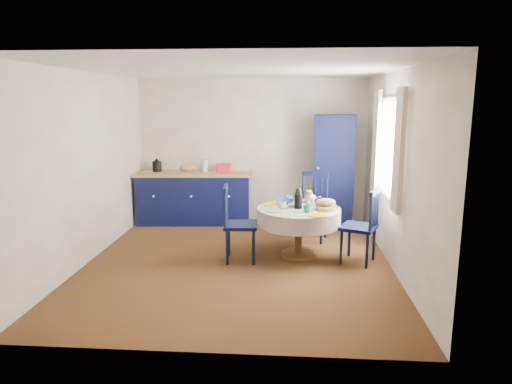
% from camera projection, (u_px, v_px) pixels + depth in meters
% --- Properties ---
extents(floor, '(4.50, 4.50, 0.00)m').
position_uv_depth(floor, '(238.00, 262.00, 6.10)').
color(floor, black).
rests_on(floor, ground).
extents(ceiling, '(4.50, 4.50, 0.00)m').
position_uv_depth(ceiling, '(237.00, 69.00, 5.61)').
color(ceiling, white).
rests_on(ceiling, wall_back).
extents(wall_back, '(4.00, 0.02, 2.50)m').
position_uv_depth(wall_back, '(252.00, 151.00, 8.05)').
color(wall_back, white).
rests_on(wall_back, floor).
extents(wall_left, '(0.02, 4.50, 2.50)m').
position_uv_depth(wall_left, '(87.00, 168.00, 6.00)').
color(wall_left, white).
rests_on(wall_left, floor).
extents(wall_right, '(0.02, 4.50, 2.50)m').
position_uv_depth(wall_right, '(396.00, 171.00, 5.71)').
color(wall_right, white).
rests_on(wall_right, floor).
extents(window, '(0.10, 1.74, 1.45)m').
position_uv_depth(window, '(389.00, 147.00, 5.96)').
color(window, white).
rests_on(window, wall_right).
extents(kitchen_counter, '(2.03, 0.75, 1.13)m').
position_uv_depth(kitchen_counter, '(194.00, 197.00, 8.00)').
color(kitchen_counter, black).
rests_on(kitchen_counter, floor).
extents(pantry_cabinet, '(0.69, 0.52, 1.89)m').
position_uv_depth(pantry_cabinet, '(333.00, 172.00, 7.62)').
color(pantry_cabinet, black).
rests_on(pantry_cabinet, floor).
extents(dining_table, '(1.14, 1.14, 0.96)m').
position_uv_depth(dining_table, '(299.00, 216.00, 6.23)').
color(dining_table, brown).
rests_on(dining_table, floor).
extents(chair_left, '(0.47, 0.49, 1.02)m').
position_uv_depth(chair_left, '(237.00, 223.00, 6.07)').
color(chair_left, black).
rests_on(chair_left, floor).
extents(chair_far, '(0.56, 0.54, 1.03)m').
position_uv_depth(chair_far, '(313.00, 206.00, 7.02)').
color(chair_far, black).
rests_on(chair_far, floor).
extents(chair_right, '(0.57, 0.58, 1.00)m').
position_uv_depth(chair_right, '(362.00, 226.00, 5.98)').
color(chair_right, black).
rests_on(chair_right, floor).
extents(mug_a, '(0.13, 0.13, 0.10)m').
position_uv_depth(mug_a, '(282.00, 205.00, 6.15)').
color(mug_a, silver).
rests_on(mug_a, dining_table).
extents(mug_b, '(0.11, 0.11, 0.10)m').
position_uv_depth(mug_b, '(307.00, 209.00, 5.94)').
color(mug_b, '#24695E').
rests_on(mug_b, dining_table).
extents(mug_c, '(0.13, 0.13, 0.10)m').
position_uv_depth(mug_c, '(319.00, 202.00, 6.35)').
color(mug_c, black).
rests_on(mug_c, dining_table).
extents(mug_d, '(0.09, 0.09, 0.08)m').
position_uv_depth(mug_d, '(289.00, 199.00, 6.58)').
color(mug_d, silver).
rests_on(mug_d, dining_table).
extents(cobalt_bowl, '(0.28, 0.28, 0.07)m').
position_uv_depth(cobalt_bowl, '(285.00, 201.00, 6.45)').
color(cobalt_bowl, navy).
rests_on(cobalt_bowl, dining_table).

